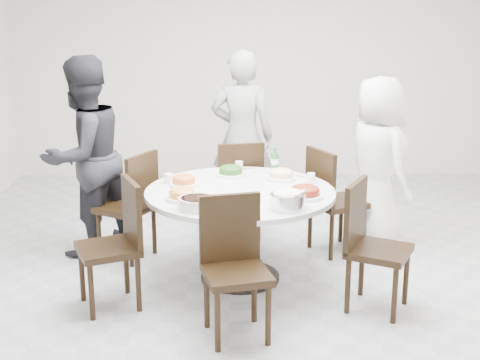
{
  "coord_description": "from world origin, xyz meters",
  "views": [
    {
      "loc": [
        -0.33,
        -5.29,
        2.24
      ],
      "look_at": [
        -0.25,
        -0.2,
        0.82
      ],
      "focal_mm": 50.0,
      "sensor_mm": 36.0,
      "label": 1
    }
  ],
  "objects_px": {
    "diner_right": "(377,163)",
    "diner_middle": "(242,136)",
    "beverage_bottle": "(275,160)",
    "chair_se": "(379,248)",
    "dining_table": "(240,235)",
    "chair_s": "(237,271)",
    "rice_bowl": "(288,201)",
    "soup_bowl": "(197,203)",
    "diner_left": "(84,157)",
    "chair_n": "(237,189)",
    "chair_ne": "(337,200)",
    "chair_nw": "(126,205)",
    "chair_sw": "(108,246)"
  },
  "relations": [
    {
      "from": "chair_se",
      "to": "soup_bowl",
      "type": "bearing_deg",
      "value": 113.56
    },
    {
      "from": "diner_left",
      "to": "soup_bowl",
      "type": "relative_size",
      "value": 6.56
    },
    {
      "from": "soup_bowl",
      "to": "chair_sw",
      "type": "bearing_deg",
      "value": -178.3
    },
    {
      "from": "dining_table",
      "to": "chair_nw",
      "type": "distance_m",
      "value": 1.11
    },
    {
      "from": "chair_sw",
      "to": "diner_right",
      "type": "xyz_separation_m",
      "value": [
        2.21,
        1.23,
        0.3
      ]
    },
    {
      "from": "diner_left",
      "to": "soup_bowl",
      "type": "distance_m",
      "value": 1.5
    },
    {
      "from": "dining_table",
      "to": "chair_se",
      "type": "bearing_deg",
      "value": -29.16
    },
    {
      "from": "diner_middle",
      "to": "chair_s",
      "type": "bearing_deg",
      "value": 98.63
    },
    {
      "from": "chair_s",
      "to": "rice_bowl",
      "type": "distance_m",
      "value": 0.69
    },
    {
      "from": "diner_right",
      "to": "rice_bowl",
      "type": "distance_m",
      "value": 1.51
    },
    {
      "from": "dining_table",
      "to": "diner_left",
      "type": "relative_size",
      "value": 0.86
    },
    {
      "from": "chair_nw",
      "to": "soup_bowl",
      "type": "height_order",
      "value": "chair_nw"
    },
    {
      "from": "chair_ne",
      "to": "soup_bowl",
      "type": "bearing_deg",
      "value": 105.7
    },
    {
      "from": "diner_right",
      "to": "diner_middle",
      "type": "relative_size",
      "value": 0.9
    },
    {
      "from": "diner_right",
      "to": "diner_middle",
      "type": "bearing_deg",
      "value": 32.26
    },
    {
      "from": "chair_nw",
      "to": "chair_n",
      "type": "bearing_deg",
      "value": 145.59
    },
    {
      "from": "diner_middle",
      "to": "soup_bowl",
      "type": "height_order",
      "value": "diner_middle"
    },
    {
      "from": "chair_se",
      "to": "chair_s",
      "type": "bearing_deg",
      "value": 138.57
    },
    {
      "from": "diner_right",
      "to": "beverage_bottle",
      "type": "distance_m",
      "value": 0.95
    },
    {
      "from": "chair_n",
      "to": "chair_se",
      "type": "relative_size",
      "value": 1.0
    },
    {
      "from": "chair_se",
      "to": "diner_left",
      "type": "height_order",
      "value": "diner_left"
    },
    {
      "from": "rice_bowl",
      "to": "soup_bowl",
      "type": "relative_size",
      "value": 0.96
    },
    {
      "from": "chair_ne",
      "to": "rice_bowl",
      "type": "distance_m",
      "value": 1.25
    },
    {
      "from": "soup_bowl",
      "to": "beverage_bottle",
      "type": "distance_m",
      "value": 1.19
    },
    {
      "from": "chair_s",
      "to": "diner_left",
      "type": "xyz_separation_m",
      "value": [
        -1.31,
        1.58,
        0.4
      ]
    },
    {
      "from": "diner_middle",
      "to": "beverage_bottle",
      "type": "distance_m",
      "value": 1.01
    },
    {
      "from": "chair_ne",
      "to": "chair_n",
      "type": "bearing_deg",
      "value": 40.66
    },
    {
      "from": "diner_left",
      "to": "rice_bowl",
      "type": "xyz_separation_m",
      "value": [
        1.68,
        -1.1,
        -0.07
      ]
    },
    {
      "from": "chair_ne",
      "to": "chair_s",
      "type": "relative_size",
      "value": 1.0
    },
    {
      "from": "beverage_bottle",
      "to": "diner_middle",
      "type": "bearing_deg",
      "value": 105.11
    },
    {
      "from": "dining_table",
      "to": "chair_s",
      "type": "height_order",
      "value": "chair_s"
    },
    {
      "from": "chair_nw",
      "to": "chair_s",
      "type": "relative_size",
      "value": 1.0
    },
    {
      "from": "dining_table",
      "to": "chair_sw",
      "type": "relative_size",
      "value": 1.58
    },
    {
      "from": "dining_table",
      "to": "chair_se",
      "type": "distance_m",
      "value": 1.14
    },
    {
      "from": "chair_se",
      "to": "diner_middle",
      "type": "bearing_deg",
      "value": 52.12
    },
    {
      "from": "chair_s",
      "to": "diner_right",
      "type": "xyz_separation_m",
      "value": [
        1.28,
        1.69,
        0.3
      ]
    },
    {
      "from": "dining_table",
      "to": "chair_s",
      "type": "distance_m",
      "value": 0.96
    },
    {
      "from": "chair_ne",
      "to": "diner_left",
      "type": "distance_m",
      "value": 2.26
    },
    {
      "from": "beverage_bottle",
      "to": "diner_left",
      "type": "bearing_deg",
      "value": 177.26
    },
    {
      "from": "diner_middle",
      "to": "diner_left",
      "type": "xyz_separation_m",
      "value": [
        -1.39,
        -0.9,
        0.01
      ]
    },
    {
      "from": "diner_left",
      "to": "soup_bowl",
      "type": "xyz_separation_m",
      "value": [
        1.03,
        -1.09,
        -0.08
      ]
    },
    {
      "from": "chair_s",
      "to": "chair_n",
      "type": "bearing_deg",
      "value": 75.66
    },
    {
      "from": "diner_right",
      "to": "diner_left",
      "type": "relative_size",
      "value": 0.89
    },
    {
      "from": "chair_n",
      "to": "diner_middle",
      "type": "xyz_separation_m",
      "value": [
        0.06,
        0.55,
        0.39
      ]
    },
    {
      "from": "dining_table",
      "to": "chair_nw",
      "type": "bearing_deg",
      "value": 153.52
    },
    {
      "from": "chair_s",
      "to": "diner_middle",
      "type": "height_order",
      "value": "diner_middle"
    },
    {
      "from": "chair_nw",
      "to": "diner_left",
      "type": "relative_size",
      "value": 0.54
    },
    {
      "from": "chair_n",
      "to": "diner_right",
      "type": "height_order",
      "value": "diner_right"
    },
    {
      "from": "chair_sw",
      "to": "dining_table",
      "type": "bearing_deg",
      "value": 93.52
    },
    {
      "from": "chair_sw",
      "to": "soup_bowl",
      "type": "distance_m",
      "value": 0.73
    }
  ]
}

